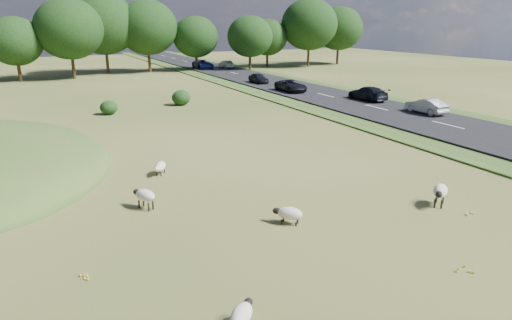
{
  "coord_description": "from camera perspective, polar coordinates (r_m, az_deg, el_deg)",
  "views": [
    {
      "loc": [
        -7.66,
        -15.63,
        7.66
      ],
      "look_at": [
        2.0,
        4.0,
        1.0
      ],
      "focal_mm": 32.0,
      "sensor_mm": 36.0,
      "label": 1
    }
  ],
  "objects": [
    {
      "name": "sheep_5",
      "position": [
        21.17,
        22.03,
        -3.65
      ],
      "size": [
        1.31,
        1.13,
        0.96
      ],
      "rotation": [
        0.0,
        0.0,
        3.78
      ],
      "color": "beige",
      "rests_on": "ground"
    },
    {
      "name": "sheep_4",
      "position": [
        12.16,
        -1.78,
        -18.74
      ],
      "size": [
        1.05,
        1.05,
        0.82
      ],
      "rotation": [
        0.0,
        0.0,
        0.78
      ],
      "color": "beige",
      "rests_on": "ground"
    },
    {
      "name": "car_2",
      "position": [
        76.89,
        -6.67,
        11.81
      ],
      "size": [
        2.32,
        5.02,
        1.4
      ],
      "primitive_type": "imported",
      "color": "navy",
      "rests_on": "road"
    },
    {
      "name": "car_5",
      "position": [
        58.1,
        0.32,
        10.21
      ],
      "size": [
        1.44,
        3.57,
        1.22
      ],
      "primitive_type": "imported",
      "color": "black",
      "rests_on": "road"
    },
    {
      "name": "treeline",
      "position": [
        71.38,
        -21.66,
        14.91
      ],
      "size": [
        96.28,
        14.66,
        11.7
      ],
      "color": "black",
      "rests_on": "ground"
    },
    {
      "name": "shrubs",
      "position": [
        43.72,
        -20.72,
        6.64
      ],
      "size": [
        23.42,
        7.86,
        1.44
      ],
      "color": "black",
      "rests_on": "ground"
    },
    {
      "name": "sheep_2",
      "position": [
        24.21,
        -11.92,
        -0.83
      ],
      "size": [
        0.96,
        1.18,
        0.68
      ],
      "rotation": [
        0.0,
        0.0,
        4.13
      ],
      "color": "beige",
      "rests_on": "ground"
    },
    {
      "name": "car_4",
      "position": [
        77.57,
        -3.78,
        11.87
      ],
      "size": [
        1.3,
        3.72,
        1.23
      ],
      "primitive_type": "imported",
      "rotation": [
        0.0,
        0.0,
        3.14
      ],
      "color": "#929499",
      "rests_on": "road"
    },
    {
      "name": "car_3",
      "position": [
        41.06,
        20.51,
        6.35
      ],
      "size": [
        1.33,
        3.81,
        1.26
      ],
      "primitive_type": "imported",
      "rotation": [
        0.0,
        0.0,
        3.14
      ],
      "color": "#999BA0",
      "rests_on": "road"
    },
    {
      "name": "car_0",
      "position": [
        46.49,
        13.78,
        8.11
      ],
      "size": [
        1.87,
        4.6,
        1.34
      ],
      "primitive_type": "imported",
      "rotation": [
        0.0,
        0.0,
        3.14
      ],
      "color": "black",
      "rests_on": "road"
    },
    {
      "name": "sheep_0",
      "position": [
        18.06,
        4.14,
        -6.67
      ],
      "size": [
        1.14,
        1.13,
        0.7
      ],
      "rotation": [
        0.0,
        0.0,
        2.36
      ],
      "color": "beige",
      "rests_on": "ground"
    },
    {
      "name": "car_1",
      "position": [
        51.1,
        4.39,
        9.25
      ],
      "size": [
        2.07,
        4.5,
        1.25
      ],
      "primitive_type": "imported",
      "color": "black",
      "rests_on": "road"
    },
    {
      "name": "sheep_3",
      "position": [
        19.93,
        -13.74,
        -4.3
      ],
      "size": [
        0.95,
        1.23,
        0.87
      ],
      "rotation": [
        0.0,
        0.0,
        2.09
      ],
      "color": "beige",
      "rests_on": "ground"
    },
    {
      "name": "ground",
      "position": [
        37.24,
        -13.81,
        4.57
      ],
      "size": [
        160.0,
        160.0,
        0.0
      ],
      "primitive_type": "plane",
      "color": "#39541A",
      "rests_on": "ground"
    },
    {
      "name": "road",
      "position": [
        53.89,
        5.03,
        8.83
      ],
      "size": [
        8.0,
        150.0,
        0.25
      ],
      "primitive_type": "cube",
      "color": "black",
      "rests_on": "ground"
    }
  ]
}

